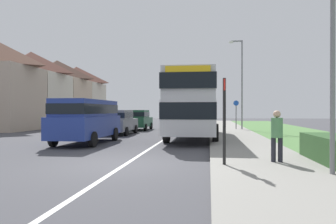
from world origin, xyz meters
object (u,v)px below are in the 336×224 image
(parked_car_dark_green, at_px, (138,119))
(cycle_route_sign, at_px, (236,113))
(bus_stop_sign, at_px, (224,115))
(street_lamp_near, at_px, (328,20))
(double_decker_bus, at_px, (193,103))
(street_lamp_mid, at_px, (241,79))
(pedestrian_at_stop, at_px, (277,133))
(parked_van_blue, at_px, (87,118))
(parked_car_grey, at_px, (119,121))

(parked_car_dark_green, xyz_separation_m, cycle_route_sign, (8.29, 0.56, 0.49))
(parked_car_dark_green, bearing_deg, bus_stop_sign, -69.41)
(street_lamp_near, bearing_deg, double_decker_bus, 109.36)
(street_lamp_mid, bearing_deg, pedestrian_at_stop, -92.03)
(parked_van_blue, distance_m, street_lamp_near, 11.85)
(cycle_route_sign, distance_m, street_lamp_mid, 2.92)
(street_lamp_near, height_order, street_lamp_mid, street_lamp_mid)
(bus_stop_sign, height_order, cycle_route_sign, bus_stop_sign)
(street_lamp_near, distance_m, street_lamp_mid, 18.81)
(pedestrian_at_stop, relative_size, street_lamp_mid, 0.22)
(street_lamp_near, bearing_deg, street_lamp_mid, 90.73)
(double_decker_bus, height_order, pedestrian_at_stop, double_decker_bus)
(double_decker_bus, distance_m, bus_stop_sign, 9.90)
(parked_car_grey, height_order, street_lamp_mid, street_lamp_mid)
(parked_car_dark_green, bearing_deg, double_decker_bus, -55.54)
(cycle_route_sign, bearing_deg, pedestrian_at_stop, -90.75)
(parked_van_blue, height_order, parked_car_dark_green, parked_van_blue)
(double_decker_bus, height_order, bus_stop_sign, double_decker_bus)
(double_decker_bus, bearing_deg, bus_stop_sign, -82.07)
(parked_van_blue, height_order, street_lamp_near, street_lamp_near)
(pedestrian_at_stop, distance_m, street_lamp_near, 3.47)
(pedestrian_at_stop, bearing_deg, parked_van_blue, 146.02)
(parked_car_dark_green, height_order, bus_stop_sign, bus_stop_sign)
(street_lamp_mid, bearing_deg, parked_van_blue, -127.20)
(parked_car_grey, height_order, bus_stop_sign, bus_stop_sign)
(double_decker_bus, xyz_separation_m, bus_stop_sign, (1.36, -9.79, -0.60))
(parked_car_dark_green, bearing_deg, cycle_route_sign, 3.83)
(double_decker_bus, height_order, street_lamp_mid, street_lamp_mid)
(parked_car_dark_green, height_order, pedestrian_at_stop, parked_car_dark_green)
(parked_van_blue, relative_size, parked_car_dark_green, 1.34)
(parked_van_blue, relative_size, bus_stop_sign, 2.06)
(bus_stop_sign, bearing_deg, street_lamp_mid, 82.94)
(parked_car_grey, xyz_separation_m, bus_stop_sign, (6.70, -12.19, 0.61))
(parked_car_grey, bearing_deg, double_decker_bus, -24.26)
(bus_stop_sign, bearing_deg, cycle_route_sign, 84.16)
(parked_car_grey, xyz_separation_m, street_lamp_mid, (8.90, 5.58, 3.39))
(street_lamp_near, relative_size, street_lamp_mid, 0.89)
(parked_car_dark_green, xyz_separation_m, street_lamp_near, (8.91, -18.27, 2.95))
(parked_car_dark_green, xyz_separation_m, street_lamp_mid, (8.67, 0.54, 3.38))
(pedestrian_at_stop, distance_m, cycle_route_sign, 17.13)
(pedestrian_at_stop, bearing_deg, cycle_route_sign, 89.25)
(cycle_route_sign, bearing_deg, parked_car_grey, -146.69)
(parked_car_grey, bearing_deg, bus_stop_sign, -61.22)
(parked_car_grey, relative_size, parked_car_dark_green, 1.06)
(parked_car_dark_green, height_order, cycle_route_sign, cycle_route_sign)
(bus_stop_sign, bearing_deg, double_decker_bus, 97.93)
(parked_van_blue, bearing_deg, street_lamp_near, -38.63)
(street_lamp_mid, bearing_deg, parked_car_dark_green, -176.45)
(double_decker_bus, relative_size, parked_car_grey, 2.43)
(cycle_route_sign, bearing_deg, street_lamp_near, -88.12)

